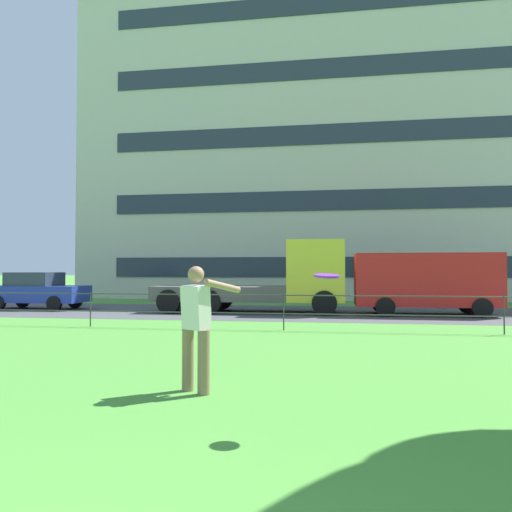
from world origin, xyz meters
name	(u,v)px	position (x,y,z in m)	size (l,w,h in m)	color
street_strip	(299,312)	(0.00, 18.53, 0.00)	(80.00, 7.11, 0.01)	#4C4C51
park_fence	(284,305)	(0.00, 12.82, 0.68)	(33.71, 0.04, 1.00)	#333833
person_thrower	(197,324)	(-0.46, 5.83, 0.91)	(0.78, 0.64, 1.68)	#846B4C
frisbee	(327,276)	(1.29, 4.64, 1.57)	(0.35, 0.35, 0.05)	purple
car_blue_left	(37,290)	(-10.96, 18.49, 0.78)	(4.00, 1.82, 1.54)	#233899
flatbed_truck_right	(278,281)	(-0.80, 18.38, 1.22)	(7.33, 2.49, 2.75)	yellow
panel_van_far_left	(425,280)	(4.63, 18.19, 1.27)	(5.00, 2.10, 2.24)	red
apartment_building_background	(352,161)	(2.57, 34.24, 9.19)	(32.59, 16.19, 18.38)	beige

